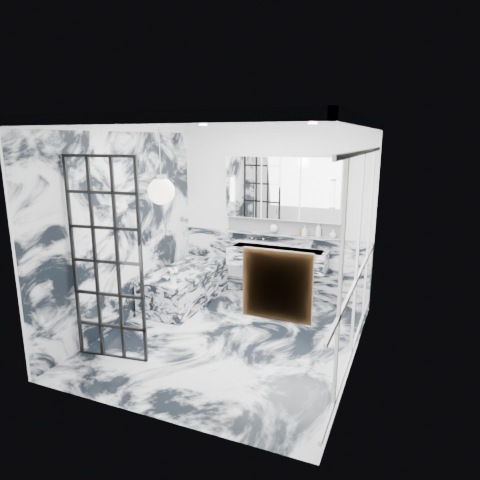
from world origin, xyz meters
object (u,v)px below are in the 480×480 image
at_px(mirror_cabinet, 282,188).
at_px(bathtub, 185,286).
at_px(trough_sink, 277,257).
at_px(crittall_door, 107,262).

bearing_deg(mirror_cabinet, bathtub, -147.94).
height_order(mirror_cabinet, bathtub, mirror_cabinet).
height_order(trough_sink, mirror_cabinet, mirror_cabinet).
height_order(crittall_door, trough_sink, crittall_door).
relative_size(crittall_door, mirror_cabinet, 1.27).
distance_m(mirror_cabinet, bathtub, 2.20).
xyz_separation_m(mirror_cabinet, bathtub, (-1.32, -0.83, -1.54)).
relative_size(crittall_door, trough_sink, 1.50).
distance_m(trough_sink, mirror_cabinet, 1.10).
xyz_separation_m(trough_sink, bathtub, (-1.33, -0.66, -0.45)).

